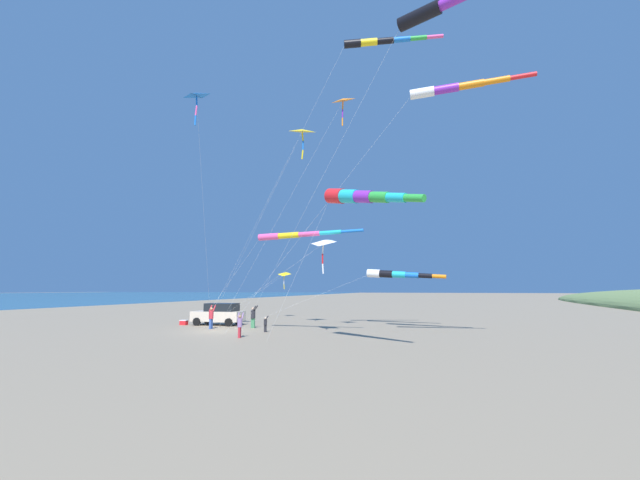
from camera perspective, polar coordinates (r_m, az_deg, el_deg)
ground_plane at (r=31.76m, az=-13.91°, el=-12.13°), size 600.00×600.00×0.00m
parked_car at (r=36.77m, az=-13.78°, el=-9.89°), size 4.37×2.22×1.85m
cooler_box at (r=37.77m, az=-18.33°, el=-10.78°), size 0.62×0.42×0.42m
person_adult_flyer at (r=33.49m, az=-14.83°, el=-10.12°), size 0.42×0.53×1.81m
person_child_green_jacket at (r=30.32m, az=-7.55°, el=-11.34°), size 0.41×0.37×1.16m
person_child_grey_jacket at (r=27.07m, az=-11.05°, el=-11.36°), size 0.41×0.50×1.57m
person_bystander_far at (r=33.53m, az=-9.23°, el=-10.29°), size 0.53×0.41×1.77m
kite_delta_purple_drifting at (r=32.90m, az=-2.49°, el=14.72°), size 10.94×4.93×15.48m
kite_windsock_teal_far_right at (r=26.39m, az=17.97°, el=19.40°), size 19.85×2.58×14.97m
kite_windsock_striped_overhead at (r=27.45m, az=16.48°, el=28.66°), size 18.74×6.11×19.42m
kite_windsock_small_distant at (r=36.69m, az=10.30°, el=-4.70°), size 17.15×2.96×4.84m
kite_delta_long_streamer_left at (r=28.79m, az=0.39°, el=-0.42°), size 11.56×3.82×6.66m
kite_windsock_magenta_far_left at (r=22.32m, az=5.45°, el=6.00°), size 9.47×3.78×8.84m
kite_windsock_orange_high_right at (r=29.79m, az=-3.52°, el=0.69°), size 13.75×1.76×7.19m
kite_windsock_white_trailing at (r=31.20m, az=8.26°, el=25.54°), size 19.02×4.33×20.15m
kite_delta_green_low_center at (r=31.45m, az=-16.73°, el=18.55°), size 4.17×9.18×16.70m
kite_delta_black_fish_shape at (r=45.08m, az=-4.99°, el=-4.75°), size 4.32×8.59×4.96m
kite_delta_long_streamer_right at (r=29.62m, az=3.10°, el=18.59°), size 11.36×3.36×16.10m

